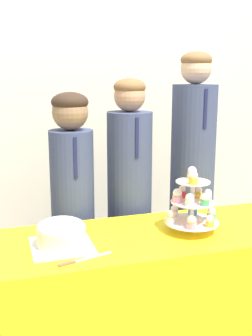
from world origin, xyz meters
TOP-DOWN VIEW (x-y plane):
  - wall_back at (0.00, 1.46)m, footprint 9.00×0.06m
  - table at (0.00, 0.28)m, footprint 1.67×0.57m
  - round_cake at (-0.53, 0.25)m, footprint 0.27×0.27m
  - cake_knife at (-0.49, 0.09)m, footprint 0.24×0.09m
  - cupcake_stand at (0.11, 0.26)m, footprint 0.26×0.26m
  - student_0 at (-0.39, 0.76)m, footprint 0.24×0.25m
  - student_1 at (-0.05, 0.76)m, footprint 0.26×0.26m
  - student_2 at (0.35, 0.76)m, footprint 0.27×0.27m

SIDE VIEW (x-z plane):
  - table at x=0.00m, z-range 0.00..0.75m
  - student_0 at x=-0.39m, z-range 0.00..1.41m
  - student_1 at x=-0.05m, z-range -0.02..1.45m
  - cake_knife at x=-0.49m, z-range 0.75..0.76m
  - student_2 at x=0.35m, z-range -0.03..1.60m
  - round_cake at x=-0.53m, z-range 0.75..0.88m
  - cupcake_stand at x=0.11m, z-range 0.73..1.05m
  - wall_back at x=0.00m, z-range 0.00..2.70m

